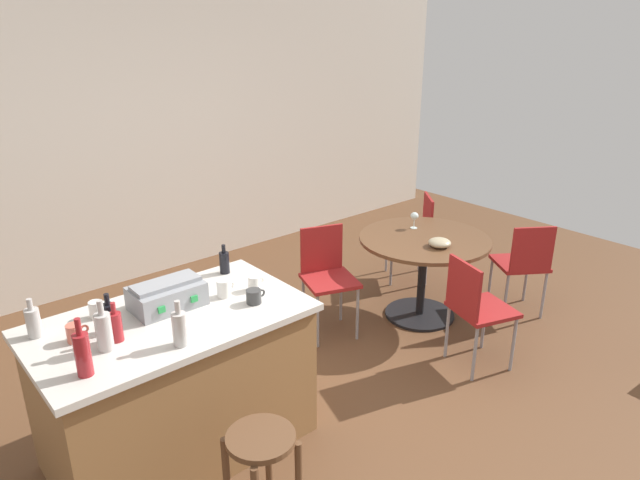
{
  "coord_description": "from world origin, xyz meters",
  "views": [
    {
      "loc": [
        -2.29,
        -2.21,
        2.42
      ],
      "look_at": [
        0.21,
        0.7,
        0.95
      ],
      "focal_mm": 32.22,
      "sensor_mm": 36.0,
      "label": 1
    }
  ],
  "objects_px": {
    "cup_1": "(254,296)",
    "wine_glass": "(414,217)",
    "wooden_stool": "(262,466)",
    "serving_bowl": "(440,243)",
    "folding_chair_left": "(415,231)",
    "bottle_6": "(104,331)",
    "bottle_1": "(116,326)",
    "cup_3": "(254,283)",
    "toolbox": "(167,295)",
    "cup_4": "(96,309)",
    "folding_chair_near": "(475,305)",
    "folding_chair_right": "(327,272)",
    "cup_0": "(224,288)",
    "folding_chair_far": "(524,261)",
    "kitchen_island": "(177,384)",
    "bottle_2": "(33,322)",
    "dining_table": "(423,256)",
    "bottle_4": "(180,328)",
    "bottle_3": "(224,262)",
    "cup_2": "(75,333)",
    "bottle_5": "(83,353)",
    "bottle_0": "(109,317)"
  },
  "relations": [
    {
      "from": "kitchen_island",
      "to": "wine_glass",
      "type": "bearing_deg",
      "value": 8.49
    },
    {
      "from": "bottle_2",
      "to": "bottle_3",
      "type": "bearing_deg",
      "value": 2.59
    },
    {
      "from": "folding_chair_near",
      "to": "folding_chair_right",
      "type": "distance_m",
      "value": 1.2
    },
    {
      "from": "bottle_5",
      "to": "cup_1",
      "type": "xyz_separation_m",
      "value": [
        1.0,
        0.09,
        -0.07
      ]
    },
    {
      "from": "bottle_1",
      "to": "cup_0",
      "type": "height_order",
      "value": "bottle_1"
    },
    {
      "from": "kitchen_island",
      "to": "wooden_stool",
      "type": "height_order",
      "value": "kitchen_island"
    },
    {
      "from": "folding_chair_right",
      "to": "bottle_4",
      "type": "relative_size",
      "value": 3.54
    },
    {
      "from": "bottle_2",
      "to": "cup_0",
      "type": "xyz_separation_m",
      "value": [
        0.99,
        -0.24,
        -0.03
      ]
    },
    {
      "from": "folding_chair_right",
      "to": "toolbox",
      "type": "height_order",
      "value": "toolbox"
    },
    {
      "from": "kitchen_island",
      "to": "toolbox",
      "type": "height_order",
      "value": "toolbox"
    },
    {
      "from": "wooden_stool",
      "to": "cup_4",
      "type": "height_order",
      "value": "cup_4"
    },
    {
      "from": "toolbox",
      "to": "bottle_2",
      "type": "distance_m",
      "value": 0.69
    },
    {
      "from": "bottle_2",
      "to": "serving_bowl",
      "type": "relative_size",
      "value": 1.2
    },
    {
      "from": "folding_chair_left",
      "to": "cup_1",
      "type": "xyz_separation_m",
      "value": [
        -2.48,
        -0.89,
        0.44
      ]
    },
    {
      "from": "bottle_3",
      "to": "cup_0",
      "type": "xyz_separation_m",
      "value": [
        -0.19,
        -0.29,
        -0.02
      ]
    },
    {
      "from": "wooden_stool",
      "to": "cup_0",
      "type": "bearing_deg",
      "value": 67.24
    },
    {
      "from": "bottle_0",
      "to": "bottle_6",
      "type": "relative_size",
      "value": 0.82
    },
    {
      "from": "dining_table",
      "to": "bottle_0",
      "type": "xyz_separation_m",
      "value": [
        -2.69,
        -0.1,
        0.41
      ]
    },
    {
      "from": "bottle_4",
      "to": "cup_2",
      "type": "distance_m",
      "value": 0.55
    },
    {
      "from": "bottle_1",
      "to": "cup_3",
      "type": "relative_size",
      "value": 2.0
    },
    {
      "from": "cup_0",
      "to": "serving_bowl",
      "type": "distance_m",
      "value": 1.95
    },
    {
      "from": "folding_chair_near",
      "to": "folding_chair_right",
      "type": "relative_size",
      "value": 0.98
    },
    {
      "from": "kitchen_island",
      "to": "cup_2",
      "type": "xyz_separation_m",
      "value": [
        -0.48,
        0.08,
        0.49
      ]
    },
    {
      "from": "bottle_6",
      "to": "folding_chair_right",
      "type": "bearing_deg",
      "value": 17.03
    },
    {
      "from": "folding_chair_left",
      "to": "bottle_6",
      "type": "relative_size",
      "value": 3.14
    },
    {
      "from": "folding_chair_right",
      "to": "bottle_2",
      "type": "bearing_deg",
      "value": -173.58
    },
    {
      "from": "cup_2",
      "to": "folding_chair_left",
      "type": "bearing_deg",
      "value": 10.74
    },
    {
      "from": "folding_chair_right",
      "to": "bottle_3",
      "type": "height_order",
      "value": "bottle_3"
    },
    {
      "from": "folding_chair_far",
      "to": "cup_4",
      "type": "bearing_deg",
      "value": 169.19
    },
    {
      "from": "wooden_stool",
      "to": "wine_glass",
      "type": "distance_m",
      "value": 2.82
    },
    {
      "from": "folding_chair_right",
      "to": "folding_chair_far",
      "type": "bearing_deg",
      "value": -31.64
    },
    {
      "from": "wooden_stool",
      "to": "dining_table",
      "type": "bearing_deg",
      "value": 23.22
    },
    {
      "from": "wooden_stool",
      "to": "cup_3",
      "type": "bearing_deg",
      "value": 56.39
    },
    {
      "from": "bottle_0",
      "to": "bottle_4",
      "type": "relative_size",
      "value": 0.89
    },
    {
      "from": "bottle_5",
      "to": "cup_3",
      "type": "distance_m",
      "value": 1.13
    },
    {
      "from": "folding_chair_left",
      "to": "bottle_5",
      "type": "relative_size",
      "value": 2.91
    },
    {
      "from": "cup_1",
      "to": "cup_3",
      "type": "distance_m",
      "value": 0.17
    },
    {
      "from": "bottle_2",
      "to": "wooden_stool",
      "type": "bearing_deg",
      "value": -61.53
    },
    {
      "from": "wooden_stool",
      "to": "serving_bowl",
      "type": "relative_size",
      "value": 3.54
    },
    {
      "from": "dining_table",
      "to": "bottle_5",
      "type": "height_order",
      "value": "bottle_5"
    },
    {
      "from": "toolbox",
      "to": "cup_4",
      "type": "bearing_deg",
      "value": 158.57
    },
    {
      "from": "bottle_2",
      "to": "bottle_6",
      "type": "relative_size",
      "value": 0.8
    },
    {
      "from": "folding_chair_right",
      "to": "bottle_1",
      "type": "height_order",
      "value": "bottle_1"
    },
    {
      "from": "folding_chair_right",
      "to": "cup_2",
      "type": "distance_m",
      "value": 2.17
    },
    {
      "from": "folding_chair_far",
      "to": "folding_chair_right",
      "type": "relative_size",
      "value": 0.97
    },
    {
      "from": "bottle_1",
      "to": "cup_0",
      "type": "distance_m",
      "value": 0.69
    },
    {
      "from": "wooden_stool",
      "to": "cup_1",
      "type": "distance_m",
      "value": 0.97
    },
    {
      "from": "wooden_stool",
      "to": "cup_0",
      "type": "distance_m",
      "value": 1.08
    },
    {
      "from": "cup_1",
      "to": "wine_glass",
      "type": "height_order",
      "value": "cup_1"
    },
    {
      "from": "dining_table",
      "to": "bottle_6",
      "type": "xyz_separation_m",
      "value": [
        -2.77,
        -0.26,
        0.43
      ]
    }
  ]
}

